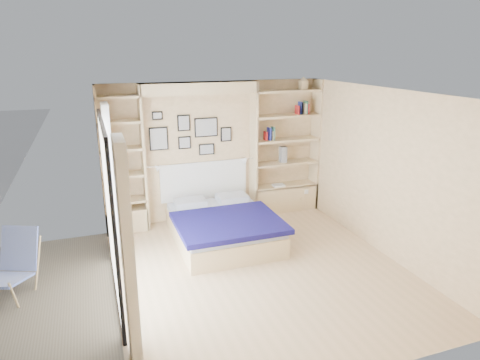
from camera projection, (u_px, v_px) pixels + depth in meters
name	position (u px, v px, depth m)	size (l,w,h in m)	color
ground	(260.00, 270.00, 6.13)	(4.50, 4.50, 0.00)	tan
room_shell	(204.00, 172.00, 7.06)	(4.50, 4.50, 4.50)	#DBB485
bed	(222.00, 226.00, 6.99)	(1.62, 2.13, 1.07)	#D9BB82
photo_gallery	(190.00, 134.00, 7.52)	(1.48, 0.02, 0.82)	black
reading_lamps	(202.00, 164.00, 7.51)	(1.92, 0.12, 0.15)	silver
shelf_decor	(274.00, 125.00, 7.85)	(3.49, 0.23, 2.03)	maroon
deck_chair	(12.00, 265.00, 5.44)	(0.78, 0.96, 0.84)	tan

